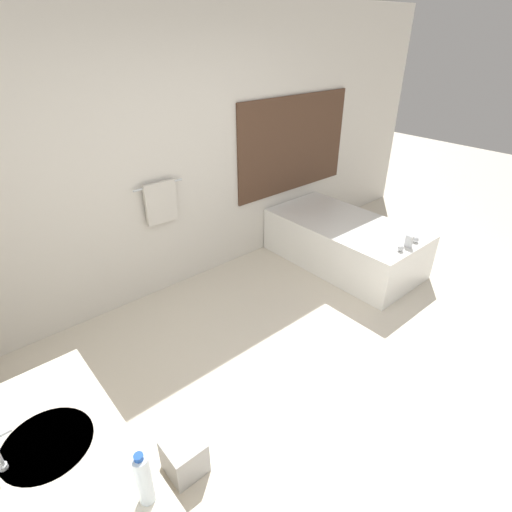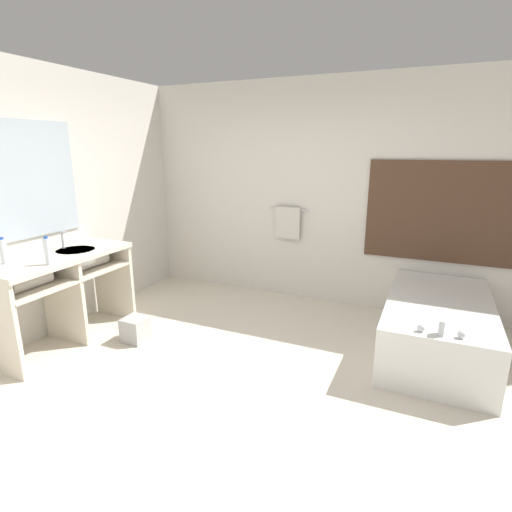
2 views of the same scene
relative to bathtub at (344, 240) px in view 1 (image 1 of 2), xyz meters
The scene contains 6 objects.
ground_plane 2.03m from the bathtub, 138.91° to the right, with size 16.00×16.00×0.00m, color beige.
wall_back_with_blinds 2.02m from the bathtub, 148.12° to the left, with size 7.40×0.13×2.70m.
vanity_counter 3.64m from the bathtub, 159.94° to the right, with size 0.59×1.41×0.90m.
bathtub is the anchor object (origin of this frame).
water_bottle_1 3.62m from the bathtub, 154.28° to the right, with size 0.06×0.06×0.26m.
waste_bin 2.96m from the bathtub, 160.31° to the right, with size 0.23×0.23×0.25m.
Camera 1 is at (-1.92, -1.11, 2.42)m, focal length 28.00 mm.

